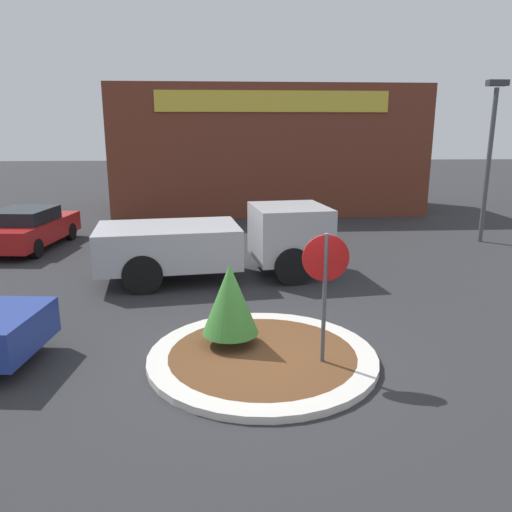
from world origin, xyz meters
The scene contains 8 objects.
ground_plane centered at (0.00, 0.00, 0.00)m, with size 120.00×120.00×0.00m, color #2D2D30.
traffic_island centered at (0.00, 0.00, 0.06)m, with size 4.02×4.02×0.13m.
stop_sign centered at (0.99, -0.36, 1.63)m, with size 0.77×0.07×2.34m.
island_shrub centered at (-0.55, 0.45, 0.99)m, with size 1.03×1.03×1.51m.
utility_truck centered at (-0.75, 5.18, 1.02)m, with size 6.39×3.04×1.91m.
storefront_building centered at (1.57, 17.52, 2.98)m, with size 14.59×6.07×5.95m.
parked_sedan_red centered at (-7.28, 9.06, 0.71)m, with size 2.33×4.53×1.38m.
light_pole centered at (8.64, 9.08, 3.32)m, with size 0.70×0.30×5.57m.
Camera 1 is at (-0.64, -8.04, 3.93)m, focal length 35.00 mm.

